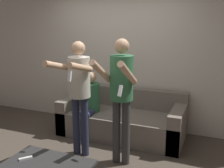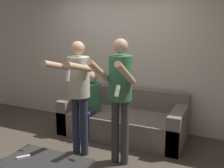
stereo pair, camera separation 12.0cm
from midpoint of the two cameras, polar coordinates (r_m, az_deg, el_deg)
ground_plane at (r=3.94m, az=-6.41°, el=-16.16°), size 14.00×14.00×0.00m
wall_back at (r=4.93m, az=2.81°, el=6.35°), size 6.40×0.06×2.70m
couch at (r=4.65m, az=3.22°, el=-7.84°), size 2.12×0.93×0.77m
person_standing_left at (r=3.74m, az=-6.47°, el=-0.43°), size 0.43×0.72×1.68m
person_standing_right at (r=3.45m, az=2.68°, el=-0.99°), size 0.43×0.71×1.73m
person_seated at (r=4.54m, az=-3.96°, el=-3.76°), size 0.30×0.52×1.12m
coffee_table at (r=3.15m, az=-13.44°, el=-16.98°), size 0.97×0.60×0.40m
remote_far at (r=3.28m, az=-17.70°, el=-14.91°), size 0.12×0.14×0.02m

